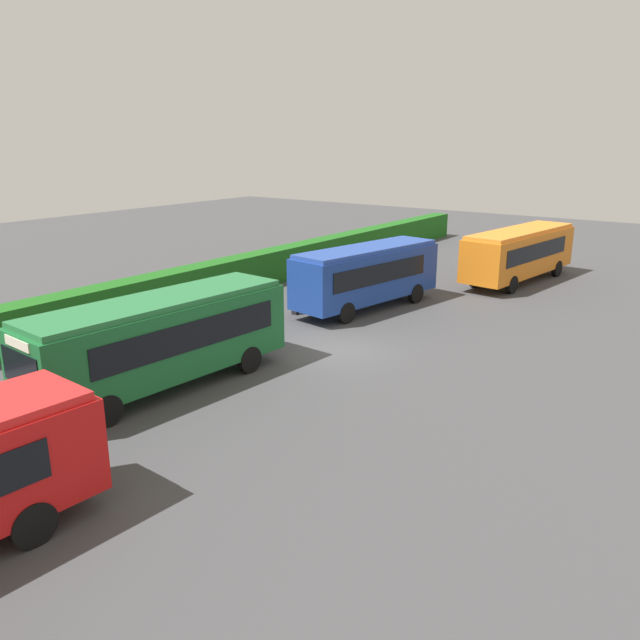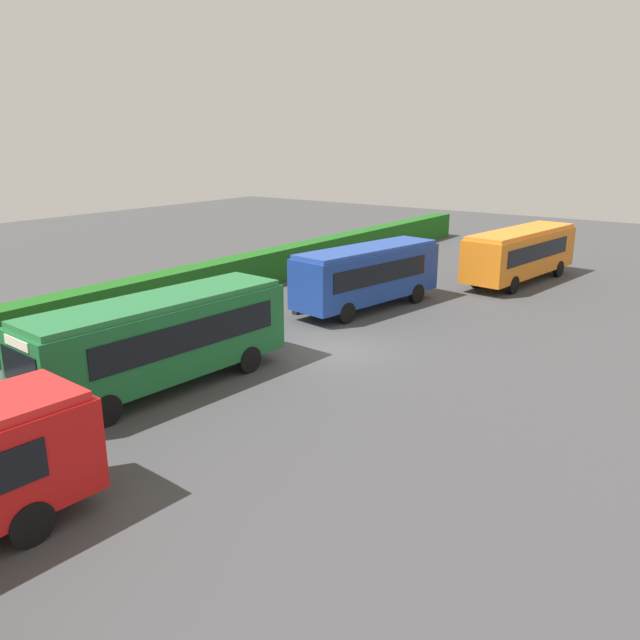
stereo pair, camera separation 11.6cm
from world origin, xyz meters
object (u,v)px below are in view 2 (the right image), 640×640
Objects in this scene: bus_green at (160,337)px; person_center at (296,297)px; bus_blue at (368,273)px; bus_orange at (521,252)px; person_right at (506,258)px.

person_center is at bearing -163.96° from bus_green.
bus_blue is at bearing 142.03° from person_center.
person_center is (-13.52, 6.30, -0.92)m from bus_orange.
bus_orange is 5.23× the size of person_right.
person_center is at bearing 94.40° from person_right.
person_right is at bearing 161.26° from person_center.
person_right is (12.35, -2.56, -0.78)m from bus_blue.
bus_orange is (10.53, -4.08, -0.00)m from bus_blue.
bus_blue is 5.29× the size of person_center.
person_right is at bearing 178.12° from bus_green.
bus_blue is 3.84m from person_center.
person_right is (1.82, 1.52, -0.78)m from bus_orange.
bus_orange is (23.57, -4.18, -0.03)m from bus_green.
bus_orange is 14.95m from person_center.
bus_blue is 0.89× the size of bus_orange.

